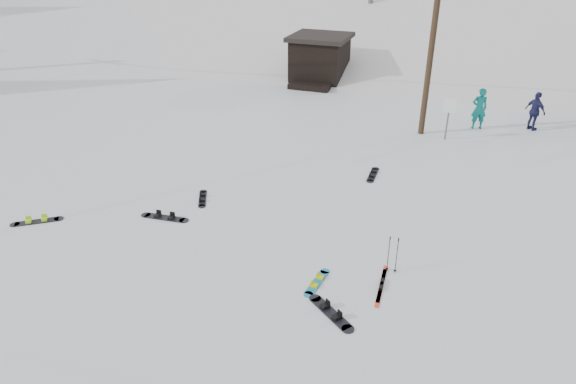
% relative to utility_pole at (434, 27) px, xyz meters
% --- Properties ---
extents(ground, '(200.00, 200.00, 0.00)m').
position_rel_utility_pole_xyz_m(ground, '(-2.00, -14.00, -4.68)').
color(ground, silver).
rests_on(ground, ground).
extents(ski_slope, '(60.00, 85.24, 65.97)m').
position_rel_utility_pole_xyz_m(ski_slope, '(-2.00, 41.00, -16.68)').
color(ski_slope, silver).
rests_on(ski_slope, ground).
extents(ridge_left, '(47.54, 95.03, 58.38)m').
position_rel_utility_pole_xyz_m(ridge_left, '(-38.00, 34.00, -15.68)').
color(ridge_left, silver).
rests_on(ridge_left, ground).
extents(treeline_left, '(20.00, 64.00, 10.00)m').
position_rel_utility_pole_xyz_m(treeline_left, '(-36.00, 26.00, -4.68)').
color(treeline_left, black).
rests_on(treeline_left, ground).
extents(utility_pole, '(2.00, 0.26, 9.00)m').
position_rel_utility_pole_xyz_m(utility_pole, '(0.00, 0.00, 0.00)').
color(utility_pole, '#3A2819').
rests_on(utility_pole, ground).
extents(trail_sign, '(0.50, 0.09, 1.85)m').
position_rel_utility_pole_xyz_m(trail_sign, '(1.10, -0.42, -3.41)').
color(trail_sign, '#595B60').
rests_on(trail_sign, ground).
extents(lift_hut, '(3.40, 4.10, 2.75)m').
position_rel_utility_pole_xyz_m(lift_hut, '(-7.00, 6.94, -3.32)').
color(lift_hut, black).
rests_on(lift_hut, ground).
extents(hero_snowboard, '(0.37, 1.35, 0.09)m').
position_rel_utility_pole_xyz_m(hero_snowboard, '(-1.14, -12.25, -4.66)').
color(hero_snowboard, '#1C86BA').
rests_on(hero_snowboard, ground).
extents(hero_skis, '(0.21, 1.82, 0.09)m').
position_rel_utility_pole_xyz_m(hero_skis, '(0.48, -11.79, -4.65)').
color(hero_skis, red).
rests_on(hero_skis, ground).
extents(ski_poles, '(0.30, 0.08, 1.09)m').
position_rel_utility_pole_xyz_m(ski_poles, '(0.60, -11.06, -4.12)').
color(ski_poles, black).
rests_on(ski_poles, ground).
extents(board_scatter_a, '(1.65, 0.43, 0.12)m').
position_rel_utility_pole_xyz_m(board_scatter_a, '(-6.78, -10.70, -4.65)').
color(board_scatter_a, black).
rests_on(board_scatter_a, ground).
extents(board_scatter_b, '(0.74, 1.24, 0.10)m').
position_rel_utility_pole_xyz_m(board_scatter_b, '(-6.26, -9.11, -4.66)').
color(board_scatter_b, black).
rests_on(board_scatter_b, ground).
extents(board_scatter_c, '(1.34, 1.07, 0.11)m').
position_rel_utility_pole_xyz_m(board_scatter_c, '(-10.47, -12.32, -4.65)').
color(board_scatter_c, black).
rests_on(board_scatter_c, ground).
extents(board_scatter_d, '(1.36, 1.10, 0.11)m').
position_rel_utility_pole_xyz_m(board_scatter_d, '(-0.46, -13.29, -4.65)').
color(board_scatter_d, black).
rests_on(board_scatter_d, ground).
extents(board_scatter_f, '(0.30, 1.46, 0.10)m').
position_rel_utility_pole_xyz_m(board_scatter_f, '(-1.13, -5.17, -4.65)').
color(board_scatter_f, black).
rests_on(board_scatter_f, ground).
extents(skier_teal, '(0.80, 0.65, 1.92)m').
position_rel_utility_pole_xyz_m(skier_teal, '(2.34, 1.56, -3.72)').
color(skier_teal, '#0A6D67').
rests_on(skier_teal, ground).
extents(skier_navy, '(1.06, 1.03, 1.78)m').
position_rel_utility_pole_xyz_m(skier_navy, '(4.75, 2.24, -3.79)').
color(skier_navy, '#1C1F46').
rests_on(skier_navy, ground).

